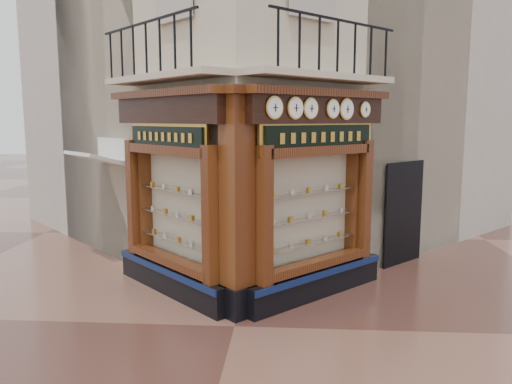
# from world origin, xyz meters

# --- Properties ---
(ground) EXTENTS (80.00, 80.00, 0.00)m
(ground) POSITION_xyz_m (0.00, 0.00, 0.00)
(ground) COLOR #492A22
(ground) RESTS_ON ground
(main_building) EXTENTS (11.31, 11.31, 12.00)m
(main_building) POSITION_xyz_m (0.00, 6.16, 6.00)
(main_building) COLOR beige
(main_building) RESTS_ON ground
(neighbour_left) EXTENTS (11.31, 11.31, 11.00)m
(neighbour_left) POSITION_xyz_m (-2.47, 8.63, 5.50)
(neighbour_left) COLOR #B5AA9D
(neighbour_left) RESTS_ON ground
(neighbour_right) EXTENTS (11.31, 11.31, 11.00)m
(neighbour_right) POSITION_xyz_m (2.47, 8.63, 5.50)
(neighbour_right) COLOR #B5AA9D
(neighbour_right) RESTS_ON ground
(shopfront_left) EXTENTS (2.86, 2.86, 3.98)m
(shopfront_left) POSITION_xyz_m (-1.41, 1.57, 1.98)
(shopfront_left) COLOR black
(shopfront_left) RESTS_ON ground
(shopfront_right) EXTENTS (2.86, 2.86, 3.98)m
(shopfront_right) POSITION_xyz_m (1.41, 1.57, 1.98)
(shopfront_right) COLOR black
(shopfront_right) RESTS_ON ground
(corner_pilaster) EXTENTS (0.85, 0.85, 3.98)m
(corner_pilaster) POSITION_xyz_m (0.00, 0.50, 1.95)
(corner_pilaster) COLOR black
(corner_pilaster) RESTS_ON ground
(balcony) EXTENTS (5.94, 2.97, 1.03)m
(balcony) POSITION_xyz_m (0.00, 1.49, 4.22)
(balcony) COLOR beige
(balcony) RESTS_ON ground
(clock_a) EXTENTS (0.31, 0.31, 0.39)m
(clock_a) POSITION_xyz_m (0.63, 0.52, 3.62)
(clock_a) COLOR gold
(clock_a) RESTS_ON ground
(clock_b) EXTENTS (0.31, 0.31, 0.39)m
(clock_b) POSITION_xyz_m (0.98, 0.87, 3.62)
(clock_b) COLOR gold
(clock_b) RESTS_ON ground
(clock_c) EXTENTS (0.30, 0.30, 0.38)m
(clock_c) POSITION_xyz_m (1.25, 1.15, 3.62)
(clock_c) COLOR gold
(clock_c) RESTS_ON ground
(clock_d) EXTENTS (0.29, 0.29, 0.36)m
(clock_d) POSITION_xyz_m (1.68, 1.58, 3.62)
(clock_d) COLOR gold
(clock_d) RESTS_ON ground
(clock_e) EXTENTS (0.33, 0.33, 0.41)m
(clock_e) POSITION_xyz_m (1.96, 1.86, 3.62)
(clock_e) COLOR gold
(clock_e) RESTS_ON ground
(clock_f) EXTENTS (0.26, 0.26, 0.32)m
(clock_f) POSITION_xyz_m (2.37, 2.27, 3.62)
(clock_f) COLOR gold
(clock_f) RESTS_ON ground
(awning) EXTENTS (1.72, 1.72, 0.33)m
(awning) POSITION_xyz_m (-3.63, 3.42, 0.00)
(awning) COLOR silver
(awning) RESTS_ON ground
(signboard_left) EXTENTS (1.94, 1.94, 0.52)m
(signboard_left) POSITION_xyz_m (-1.46, 1.51, 3.10)
(signboard_left) COLOR gold
(signboard_left) RESTS_ON ground
(signboard_right) EXTENTS (2.20, 2.20, 0.59)m
(signboard_right) POSITION_xyz_m (1.46, 1.51, 3.10)
(signboard_right) COLOR gold
(signboard_right) RESTS_ON ground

